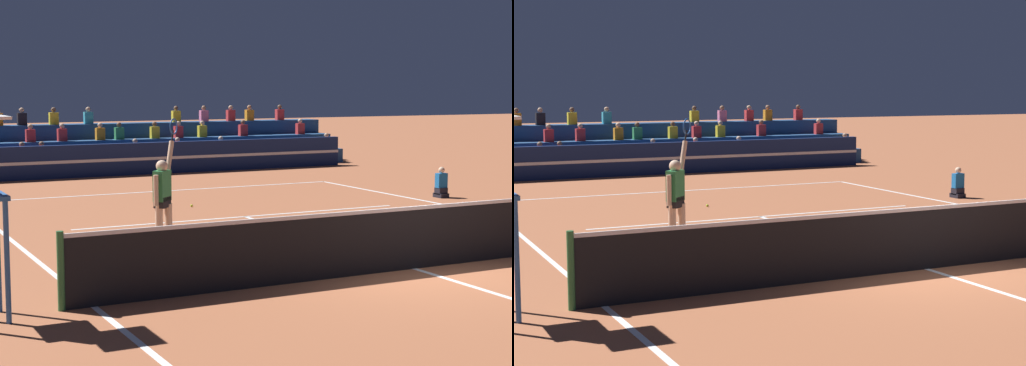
{
  "view_description": "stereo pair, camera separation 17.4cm",
  "coord_description": "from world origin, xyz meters",
  "views": [
    {
      "loc": [
        -8.74,
        -11.35,
        3.05
      ],
      "look_at": [
        -0.98,
        3.93,
        1.1
      ],
      "focal_mm": 60.0,
      "sensor_mm": 36.0,
      "label": 1
    },
    {
      "loc": [
        -8.58,
        -11.43,
        3.05
      ],
      "look_at": [
        -0.98,
        3.93,
        1.1
      ],
      "focal_mm": 60.0,
      "sensor_mm": 36.0,
      "label": 2
    }
  ],
  "objects": [
    {
      "name": "sponsor_banner_wall",
      "position": [
        0.0,
        16.7,
        0.55
      ],
      "size": [
        18.0,
        0.26,
        1.1
      ],
      "color": "navy",
      "rests_on": "ground"
    },
    {
      "name": "tennis_ball",
      "position": [
        -0.49,
        8.5,
        0.03
      ],
      "size": [
        0.07,
        0.07,
        0.07
      ],
      "primitive_type": "sphere",
      "color": "#C6DB33",
      "rests_on": "ground"
    },
    {
      "name": "bleacher_stand",
      "position": [
        0.01,
        19.23,
        0.65
      ],
      "size": [
        19.64,
        2.85,
        2.28
      ],
      "color": "navy",
      "rests_on": "ground"
    },
    {
      "name": "tennis_player",
      "position": [
        -3.24,
        3.23,
        0.99
      ],
      "size": [
        0.77,
        0.67,
        2.49
      ],
      "color": "beige",
      "rests_on": "ground"
    },
    {
      "name": "court_lines",
      "position": [
        0.0,
        0.0,
        0.0
      ],
      "size": [
        11.1,
        23.9,
        0.01
      ],
      "color": "white",
      "rests_on": "ground"
    },
    {
      "name": "ball_kid_courtside",
      "position": [
        6.34,
        7.11,
        0.33
      ],
      "size": [
        0.3,
        0.36,
        0.84
      ],
      "color": "black",
      "rests_on": "ground"
    },
    {
      "name": "tennis_net",
      "position": [
        0.0,
        0.0,
        0.54
      ],
      "size": [
        12.0,
        0.1,
        1.1
      ],
      "color": "#2D6B38",
      "rests_on": "ground"
    },
    {
      "name": "ground_plane",
      "position": [
        0.0,
        0.0,
        0.0
      ],
      "size": [
        120.0,
        120.0,
        0.0
      ],
      "primitive_type": "plane",
      "color": "#AD603D"
    }
  ]
}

